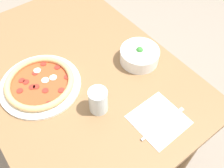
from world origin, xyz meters
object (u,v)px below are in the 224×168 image
(knife, at_px, (161,125))
(fork, at_px, (153,114))
(glass, at_px, (98,101))
(bowl, at_px, (140,55))
(pizza, at_px, (40,83))

(knife, bearing_deg, fork, 80.79)
(fork, bearing_deg, glass, 133.52)
(knife, bearing_deg, bowl, 62.51)
(bowl, bearing_deg, fork, -29.91)
(pizza, xyz_separation_m, fork, (0.39, 0.28, -0.01))
(bowl, xyz_separation_m, fork, (0.25, -0.14, -0.03))
(bowl, relative_size, knife, 0.80)
(fork, relative_size, glass, 1.68)
(pizza, bearing_deg, glass, 28.70)
(glass, bearing_deg, knife, 34.77)
(glass, bearing_deg, bowl, 108.52)
(pizza, relative_size, fork, 1.88)
(pizza, height_order, fork, pizza)
(fork, height_order, glass, glass)
(glass, bearing_deg, pizza, -151.30)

